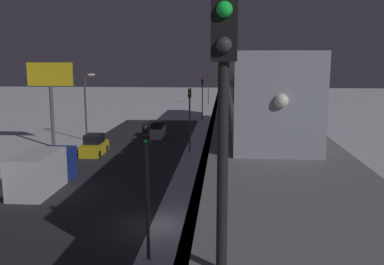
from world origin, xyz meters
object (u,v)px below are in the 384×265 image
(box_truck, at_px, (43,170))
(traffic_light_mid, at_px, (190,111))
(subway_train, at_px, (244,74))
(sedan_yellow, at_px, (94,146))
(sedan_white, at_px, (156,131))
(traffic_light_far, at_px, (202,93))
(rail_signal, at_px, (223,89))
(traffic_light_distant, at_px, (208,84))
(traffic_light_near, at_px, (147,172))
(commercial_billboard, at_px, (50,83))

(box_truck, relative_size, traffic_light_mid, 1.16)
(subway_train, height_order, sedan_yellow, subway_train)
(sedan_white, bearing_deg, sedan_yellow, -115.52)
(sedan_white, relative_size, traffic_light_far, 0.63)
(rail_signal, xyz_separation_m, box_truck, (12.96, -23.04, -7.46))
(traffic_light_distant, bearing_deg, sedan_yellow, 79.09)
(sedan_white, bearing_deg, traffic_light_far, 72.84)
(subway_train, height_order, traffic_light_far, subway_train)
(box_truck, relative_size, traffic_light_near, 1.16)
(sedan_yellow, xyz_separation_m, traffic_light_mid, (-9.30, -1.47, 3.41))
(sedan_yellow, relative_size, commercial_billboard, 0.47)
(sedan_white, relative_size, traffic_light_near, 0.63)
(rail_signal, bearing_deg, subway_train, -92.87)
(sedan_yellow, bearing_deg, traffic_light_far, -110.51)
(subway_train, bearing_deg, traffic_light_mid, -9.92)
(subway_train, relative_size, sedan_white, 13.86)
(sedan_yellow, bearing_deg, box_truck, 89.00)
(rail_signal, bearing_deg, box_truck, -60.64)
(traffic_light_distant, relative_size, commercial_billboard, 0.72)
(sedan_yellow, distance_m, traffic_light_near, 24.05)
(rail_signal, height_order, sedan_white, rail_signal)
(rail_signal, distance_m, traffic_light_far, 59.66)
(traffic_light_far, bearing_deg, rail_signal, 93.34)
(rail_signal, xyz_separation_m, sedan_white, (8.16, -44.15, -8.01))
(traffic_light_distant, bearing_deg, sedan_white, 83.06)
(traffic_light_far, height_order, commercial_billboard, commercial_billboard)
(traffic_light_near, distance_m, commercial_billboard, 29.13)
(subway_train, distance_m, box_truck, 20.10)
(traffic_light_far, height_order, traffic_light_distant, same)
(box_truck, height_order, commercial_billboard, commercial_billboard)
(traffic_light_mid, bearing_deg, sedan_white, -60.07)
(traffic_light_far, relative_size, traffic_light_distant, 1.00)
(traffic_light_mid, bearing_deg, traffic_light_near, 90.00)
(traffic_light_mid, bearing_deg, subway_train, 170.08)
(traffic_light_distant, bearing_deg, rail_signal, 92.39)
(subway_train, distance_m, traffic_light_near, 23.36)
(rail_signal, xyz_separation_m, commercial_billboard, (18.15, -37.62, -1.98))
(box_truck, bearing_deg, traffic_light_near, 132.30)
(box_truck, height_order, traffic_light_mid, traffic_light_mid)
(sedan_white, height_order, traffic_light_near, traffic_light_near)
(subway_train, distance_m, traffic_light_mid, 6.44)
(sedan_white, distance_m, traffic_light_mid, 10.01)
(traffic_light_near, distance_m, traffic_light_far, 46.78)
(subway_train, relative_size, box_truck, 7.50)
(sedan_yellow, height_order, box_truck, box_truck)
(sedan_yellow, bearing_deg, traffic_light_mid, -171.02)
(box_truck, distance_m, traffic_light_distant, 60.54)
(sedan_white, relative_size, traffic_light_distant, 0.63)
(subway_train, distance_m, rail_signal, 35.13)
(subway_train, xyz_separation_m, commercial_billboard, (19.91, -2.54, -1.03))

